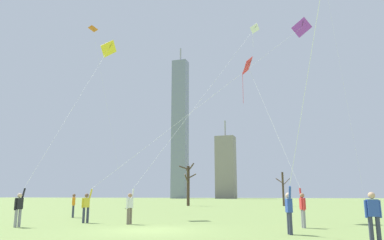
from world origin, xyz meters
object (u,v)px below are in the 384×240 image
object	(u,v)px
kite_flyer_midfield_center_red	(285,161)
kite_flyer_far_back_teal	(297,162)
bare_tree_rightmost	(188,183)
kite_flyer_midfield_right_yellow	(51,150)
kite_flyer_foreground_left_purple	(157,147)
bare_tree_far_right_edge	(283,188)
distant_kite_high_overhead_orange	(96,44)
bystander_strolling_midfield	(73,204)
kite_flyer_midfield_left_white	(156,169)
bystander_watching_nearby	(373,215)

from	to	relation	value
kite_flyer_midfield_center_red	kite_flyer_far_back_teal	world-z (taller)	kite_flyer_far_back_teal
kite_flyer_far_back_teal	bare_tree_rightmost	bearing A→B (deg)	114.00
kite_flyer_midfield_right_yellow	kite_flyer_foreground_left_purple	xyz separation A→B (m)	(4.97, 3.56, 0.40)
bare_tree_far_right_edge	distant_kite_high_overhead_orange	bearing A→B (deg)	-129.00
kite_flyer_midfield_center_red	bare_tree_rightmost	world-z (taller)	kite_flyer_midfield_center_red
bystander_strolling_midfield	bare_tree_far_right_edge	xyz separation A→B (m)	(11.82, 32.85, 1.68)
kite_flyer_midfield_left_white	bare_tree_rightmost	bearing A→B (deg)	105.39
bare_tree_rightmost	bystander_strolling_midfield	bearing A→B (deg)	-86.97
bystander_watching_nearby	bare_tree_far_right_edge	distance (m)	42.42
bystander_strolling_midfield	bare_tree_far_right_edge	world-z (taller)	bare_tree_far_right_edge
kite_flyer_foreground_left_purple	bare_tree_rightmost	bearing A→B (deg)	105.24
kite_flyer_far_back_teal	kite_flyer_midfield_center_red	bearing A→B (deg)	97.81
kite_flyer_midfield_right_yellow	kite_flyer_foreground_left_purple	bearing A→B (deg)	35.66
kite_flyer_foreground_left_purple	bystander_watching_nearby	world-z (taller)	kite_flyer_foreground_left_purple
kite_flyer_midfield_center_red	bystander_strolling_midfield	bearing A→B (deg)	170.60
bystander_watching_nearby	bare_tree_rightmost	size ratio (longest dim) A/B	0.26
kite_flyer_foreground_left_purple	bare_tree_far_right_edge	size ratio (longest dim) A/B	3.12
distant_kite_high_overhead_orange	bare_tree_far_right_edge	distance (m)	32.40
kite_flyer_midfield_right_yellow	kite_flyer_far_back_teal	world-z (taller)	kite_flyer_far_back_teal
kite_flyer_midfield_center_red	distant_kite_high_overhead_orange	size ratio (longest dim) A/B	0.53
kite_flyer_midfield_left_white	kite_flyer_foreground_left_purple	size ratio (longest dim) A/B	1.12
kite_flyer_far_back_teal	bare_tree_far_right_edge	bearing A→B (deg)	95.03
bystander_strolling_midfield	kite_flyer_midfield_right_yellow	bearing A→B (deg)	-68.93
kite_flyer_midfield_left_white	bare_tree_far_right_edge	size ratio (longest dim) A/B	3.49
kite_flyer_midfield_center_red	distant_kite_high_overhead_orange	world-z (taller)	distant_kite_high_overhead_orange
kite_flyer_midfield_center_red	bare_tree_rightmost	bearing A→B (deg)	116.76
kite_flyer_midfield_center_red	bystander_watching_nearby	size ratio (longest dim) A/B	6.65
bystander_watching_nearby	bare_tree_far_right_edge	bearing A→B (deg)	98.03
kite_flyer_midfield_right_yellow	kite_flyer_midfield_left_white	world-z (taller)	kite_flyer_midfield_left_white
kite_flyer_midfield_left_white	bare_tree_far_right_edge	bearing A→B (deg)	82.64
kite_flyer_far_back_teal	bystander_watching_nearby	distance (m)	2.94
kite_flyer_midfield_right_yellow	bare_tree_rightmost	xyz separation A→B (m)	(-3.56, 34.85, -0.74)
bystander_strolling_midfield	bare_tree_far_right_edge	size ratio (longest dim) A/B	0.34
kite_flyer_midfield_center_red	bare_tree_far_right_edge	xyz separation A→B (m)	(-2.80, 35.27, -0.70)
bare_tree_far_right_edge	bystander_watching_nearby	bearing A→B (deg)	-81.97
bystander_watching_nearby	kite_flyer_midfield_center_red	bearing A→B (deg)	114.96
bystander_strolling_midfield	kite_flyer_midfield_center_red	bearing A→B (deg)	-9.40
bare_tree_far_right_edge	bare_tree_rightmost	world-z (taller)	bare_tree_rightmost
bystander_watching_nearby	bare_tree_rightmost	bearing A→B (deg)	116.45
bare_tree_far_right_edge	bare_tree_rightmost	size ratio (longest dim) A/B	0.78
distant_kite_high_overhead_orange	bare_tree_far_right_edge	size ratio (longest dim) A/B	4.19
bystander_strolling_midfield	distant_kite_high_overhead_orange	world-z (taller)	distant_kite_high_overhead_orange
bystander_watching_nearby	kite_flyer_far_back_teal	bearing A→B (deg)	166.44
kite_flyer_far_back_teal	bare_tree_rightmost	distance (m)	41.89
kite_flyer_midfield_left_white	bare_tree_far_right_edge	distance (m)	35.55
kite_flyer_far_back_teal	bare_tree_rightmost	world-z (taller)	kite_flyer_far_back_teal
kite_flyer_far_back_teal	bystander_watching_nearby	xyz separation A→B (m)	(2.27, -0.55, -1.78)
kite_flyer_midfield_left_white	bystander_strolling_midfield	xyz separation A→B (m)	(-7.26, 2.40, -2.15)
kite_flyer_midfield_center_red	kite_flyer_foreground_left_purple	distance (m)	7.80
kite_flyer_far_back_teal	kite_flyer_midfield_left_white	world-z (taller)	kite_flyer_far_back_teal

